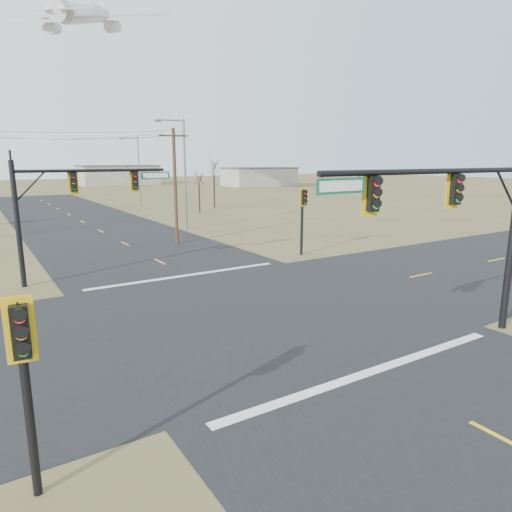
# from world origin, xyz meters

# --- Properties ---
(ground) EXTENTS (320.00, 320.00, 0.00)m
(ground) POSITION_xyz_m (0.00, 0.00, 0.00)
(ground) COLOR brown
(ground) RESTS_ON ground
(road_ew) EXTENTS (160.00, 14.00, 0.02)m
(road_ew) POSITION_xyz_m (0.00, 0.00, 0.01)
(road_ew) COLOR black
(road_ew) RESTS_ON ground
(road_ns) EXTENTS (14.00, 160.00, 0.02)m
(road_ns) POSITION_xyz_m (0.00, 0.00, 0.01)
(road_ns) COLOR black
(road_ns) RESTS_ON ground
(stop_bar_near) EXTENTS (12.00, 0.40, 0.01)m
(stop_bar_near) POSITION_xyz_m (0.00, -7.50, 0.03)
(stop_bar_near) COLOR silver
(stop_bar_near) RESTS_ON road_ns
(stop_bar_far) EXTENTS (12.00, 0.40, 0.01)m
(stop_bar_far) POSITION_xyz_m (0.00, 7.50, 0.03)
(stop_bar_far) COLOR silver
(stop_bar_far) RESTS_ON road_ns
(mast_arm_near) EXTENTS (10.34, 0.52, 7.09)m
(mast_arm_near) POSITION_xyz_m (3.88, -7.50, 5.16)
(mast_arm_near) COLOR black
(mast_arm_near) RESTS_ON ground
(mast_arm_far) EXTENTS (8.84, 0.41, 6.85)m
(mast_arm_far) POSITION_xyz_m (-5.49, 10.08, 4.96)
(mast_arm_far) COLOR black
(mast_arm_far) RESTS_ON ground
(pedestal_signal_ne) EXTENTS (0.57, 0.51, 4.93)m
(pedestal_signal_ne) POSITION_xyz_m (9.68, 8.63, 3.51)
(pedestal_signal_ne) COLOR black
(pedestal_signal_ne) RESTS_ON ground
(pedestal_signal_sw) EXTENTS (0.61, 0.53, 4.37)m
(pedestal_signal_sw) POSITION_xyz_m (-10.10, -7.86, 3.20)
(pedestal_signal_sw) COLOR black
(pedestal_signal_sw) RESTS_ON ground
(utility_pole_near) EXTENTS (2.24, 0.63, 9.30)m
(utility_pole_near) POSITION_xyz_m (3.70, 17.76, 4.84)
(utility_pole_near) COLOR #4B3420
(utility_pole_near) RESTS_ON ground
(streetlight_a) EXTENTS (2.98, 0.34, 10.67)m
(streetlight_a) POSITION_xyz_m (7.43, 24.78, 5.99)
(streetlight_a) COLOR slate
(streetlight_a) RESTS_ON ground
(streetlight_b) EXTENTS (2.81, 0.43, 10.05)m
(streetlight_b) POSITION_xyz_m (11.09, 49.89, 5.64)
(streetlight_b) COLOR slate
(streetlight_b) RESTS_ON ground
(bare_tree_c) EXTENTS (2.51, 2.51, 5.83)m
(bare_tree_c) POSITION_xyz_m (14.87, 36.94, 4.57)
(bare_tree_c) COLOR black
(bare_tree_c) RESTS_ON ground
(bare_tree_d) EXTENTS (3.37, 3.37, 7.38)m
(bare_tree_d) POSITION_xyz_m (19.52, 41.77, 5.95)
(bare_tree_d) COLOR black
(bare_tree_d) RESTS_ON ground
(warehouse_mid) EXTENTS (20.00, 12.00, 5.00)m
(warehouse_mid) POSITION_xyz_m (25.00, 110.00, 2.50)
(warehouse_mid) COLOR #ABA598
(warehouse_mid) RESTS_ON ground
(warehouse_right) EXTENTS (18.00, 10.00, 4.50)m
(warehouse_right) POSITION_xyz_m (55.00, 85.00, 2.25)
(warehouse_right) COLOR #ABA598
(warehouse_right) RESTS_ON ground
(jet_airliner) EXTENTS (25.86, 26.07, 12.60)m
(jet_airliner) POSITION_xyz_m (7.33, 61.58, 28.88)
(jet_airliner) COLOR silver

